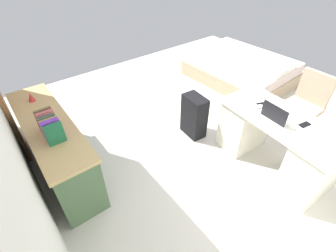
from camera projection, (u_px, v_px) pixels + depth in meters
ground_plane at (216, 129)px, 3.80m from camera, size 6.02×6.02×0.00m
desk at (275, 142)px, 3.00m from camera, size 1.48×0.76×0.75m
office_chair at (303, 109)px, 3.49m from camera, size 0.52×0.52×0.94m
credenza at (55, 147)px, 2.95m from camera, size 1.80×0.48×0.76m
bed at (241, 69)px, 4.87m from camera, size 1.97×1.50×0.58m
suitcase_black at (194, 116)px, 3.54m from camera, size 0.38×0.25×0.63m
laptop at (276, 116)px, 2.73m from camera, size 0.32×0.24×0.21m
computer_mouse at (260, 106)px, 2.94m from camera, size 0.07×0.10×0.03m
cell_phone_near_laptop at (305, 125)px, 2.68m from camera, size 0.09×0.15×0.01m
cell_phone_by_mouse at (263, 104)px, 3.00m from camera, size 0.11×0.15×0.01m
book_row at (50, 127)px, 2.47m from camera, size 0.35×0.17×0.24m
figurine_small at (31, 97)px, 2.99m from camera, size 0.08×0.08×0.11m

